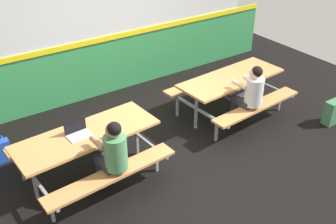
{
  "coord_description": "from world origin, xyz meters",
  "views": [
    {
      "loc": [
        -3.02,
        -4.28,
        3.75
      ],
      "look_at": [
        0.0,
        0.15,
        0.55
      ],
      "focal_mm": 41.77,
      "sensor_mm": 36.0,
      "label": 1
    }
  ],
  "objects": [
    {
      "name": "ground_plane",
      "position": [
        0.0,
        0.0,
        -0.01
      ],
      "size": [
        10.0,
        10.0,
        0.02
      ],
      "primitive_type": "cube",
      "color": "black"
    },
    {
      "name": "picnic_table_left",
      "position": [
        -1.44,
        0.05,
        0.58
      ],
      "size": [
        2.04,
        1.67,
        0.74
      ],
      "color": "tan",
      "rests_on": "ground"
    },
    {
      "name": "student_nearer",
      "position": [
        -1.32,
        -0.5,
        0.71
      ],
      "size": [
        0.38,
        0.53,
        1.21
      ],
      "color": "#2D2D38",
      "rests_on": "ground"
    },
    {
      "name": "picnic_table_right",
      "position": [
        1.44,
        0.26,
        0.58
      ],
      "size": [
        2.04,
        1.67,
        0.74
      ],
      "color": "tan",
      "rests_on": "ground"
    },
    {
      "name": "laptop_silver",
      "position": [
        -1.54,
        0.08,
        0.79
      ],
      "size": [
        0.33,
        0.24,
        0.22
      ],
      "color": "silver",
      "rests_on": "picnic_table_left"
    },
    {
      "name": "accent_backdrop",
      "position": [
        0.0,
        2.31,
        1.25
      ],
      "size": [
        8.0,
        0.14,
        2.6
      ],
      "color": "#338C4C",
      "rests_on": "ground"
    },
    {
      "name": "student_further",
      "position": [
        1.34,
        -0.3,
        0.71
      ],
      "size": [
        0.38,
        0.53,
        1.21
      ],
      "color": "#2D2D38",
      "rests_on": "ground"
    },
    {
      "name": "backpack_dark",
      "position": [
        2.7,
        -1.03,
        0.22
      ],
      "size": [
        0.3,
        0.22,
        0.44
      ],
      "color": "#3F724C",
      "rests_on": "ground"
    }
  ]
}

